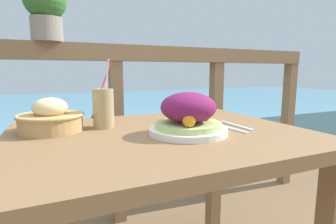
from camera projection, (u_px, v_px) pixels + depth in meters
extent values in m
cube|color=olive|center=(162.00, 138.00, 0.89)|extent=(0.99, 0.76, 0.04)
cube|color=olive|center=(33.00, 214.00, 1.06)|extent=(0.06, 0.06, 0.66)
cube|color=olive|center=(214.00, 179.00, 1.41)|extent=(0.06, 0.06, 0.66)
cube|color=brown|center=(115.00, 53.00, 1.46)|extent=(2.80, 0.08, 0.09)
cube|color=brown|center=(118.00, 144.00, 1.54)|extent=(0.07, 0.07, 0.96)
cube|color=brown|center=(215.00, 133.00, 1.82)|extent=(0.07, 0.07, 0.96)
cube|color=brown|center=(287.00, 125.00, 2.09)|extent=(0.07, 0.07, 0.96)
cube|color=#568EA8|center=(79.00, 118.00, 3.84)|extent=(12.00, 4.00, 0.44)
cylinder|color=white|center=(188.00, 131.00, 0.87)|extent=(0.26, 0.26, 0.02)
cylinder|color=#B7D17A|center=(188.00, 125.00, 0.86)|extent=(0.22, 0.22, 0.02)
ellipsoid|color=#72194C|center=(188.00, 107.00, 0.85)|extent=(0.18, 0.18, 0.10)
sphere|color=orange|center=(206.00, 114.00, 0.90)|extent=(0.04, 0.04, 0.04)
sphere|color=orange|center=(173.00, 113.00, 0.92)|extent=(0.04, 0.04, 0.04)
sphere|color=orange|center=(189.00, 121.00, 0.78)|extent=(0.04, 0.04, 0.04)
cylinder|color=tan|center=(103.00, 108.00, 0.95)|extent=(0.08, 0.08, 0.14)
cylinder|color=white|center=(105.00, 89.00, 0.95)|extent=(0.02, 0.07, 0.21)
cylinder|color=red|center=(101.00, 90.00, 0.95)|extent=(0.09, 0.02, 0.21)
cylinder|color=tan|center=(51.00, 123.00, 0.90)|extent=(0.21, 0.21, 0.06)
torus|color=tan|center=(51.00, 115.00, 0.89)|extent=(0.22, 0.22, 0.01)
ellipsoid|color=beige|center=(50.00, 108.00, 0.89)|extent=(0.11, 0.11, 0.07)
cylinder|color=gray|center=(47.00, 30.00, 1.31)|extent=(0.15, 0.15, 0.12)
cube|color=silver|center=(229.00, 128.00, 0.94)|extent=(0.03, 0.18, 0.00)
cube|color=silver|center=(236.00, 125.00, 0.99)|extent=(0.02, 0.18, 0.00)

